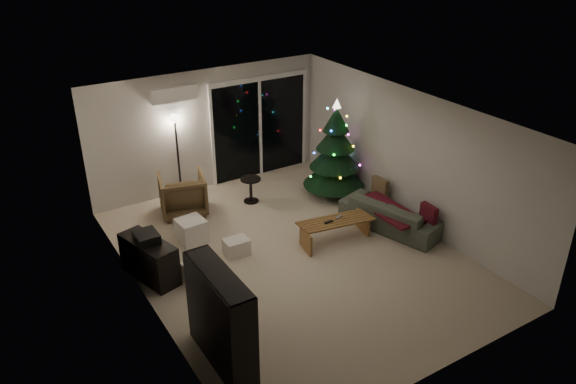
# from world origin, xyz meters

# --- Properties ---
(room) EXTENTS (6.50, 7.51, 2.60)m
(room) POSITION_xyz_m (0.46, 1.49, 1.02)
(room) COLOR beige
(room) RESTS_ON ground
(bookshelf) EXTENTS (0.53, 1.38, 1.35)m
(bookshelf) POSITION_xyz_m (-2.25, -1.62, 0.67)
(bookshelf) COLOR black
(bookshelf) RESTS_ON floor
(media_cabinet) EXTENTS (0.67, 1.14, 0.67)m
(media_cabinet) POSITION_xyz_m (-2.25, 0.65, 0.33)
(media_cabinet) COLOR black
(media_cabinet) RESTS_ON floor
(stereo) EXTENTS (0.34, 0.40, 0.14)m
(stereo) POSITION_xyz_m (-2.25, 0.65, 0.74)
(stereo) COLOR black
(stereo) RESTS_ON media_cabinet
(armchair) EXTENTS (1.04, 1.06, 0.79)m
(armchair) POSITION_xyz_m (-0.97, 2.40, 0.40)
(armchair) COLOR #463824
(armchair) RESTS_ON floor
(ottoman) EXTENTS (0.48, 0.48, 0.41)m
(ottoman) POSITION_xyz_m (-1.25, 1.36, 0.20)
(ottoman) COLOR white
(ottoman) RESTS_ON floor
(cardboard_box_a) EXTENTS (0.49, 0.41, 0.31)m
(cardboard_box_a) POSITION_xyz_m (-1.64, 0.21, 0.15)
(cardboard_box_a) COLOR silver
(cardboard_box_a) RESTS_ON floor
(cardboard_box_b) EXTENTS (0.41, 0.31, 0.29)m
(cardboard_box_b) POSITION_xyz_m (-0.78, 0.53, 0.14)
(cardboard_box_b) COLOR silver
(cardboard_box_b) RESTS_ON floor
(side_table) EXTENTS (0.51, 0.51, 0.51)m
(side_table) POSITION_xyz_m (0.36, 2.13, 0.25)
(side_table) COLOR black
(side_table) RESTS_ON floor
(floor_lamp) EXTENTS (0.27, 0.27, 1.68)m
(floor_lamp) POSITION_xyz_m (-0.72, 3.15, 0.84)
(floor_lamp) COLOR black
(floor_lamp) RESTS_ON floor
(sofa) EXTENTS (1.24, 2.02, 0.55)m
(sofa) POSITION_xyz_m (2.05, -0.16, 0.28)
(sofa) COLOR #585B54
(sofa) RESTS_ON floor
(sofa_throw) EXTENTS (0.59, 1.36, 0.05)m
(sofa_throw) POSITION_xyz_m (1.95, -0.16, 0.40)
(sofa_throw) COLOR #440A14
(sofa_throw) RESTS_ON sofa
(cushion_a) EXTENTS (0.14, 0.37, 0.36)m
(cushion_a) POSITION_xyz_m (2.30, 0.49, 0.50)
(cushion_a) COLOR brown
(cushion_a) RESTS_ON sofa
(cushion_b) EXTENTS (0.13, 0.37, 0.36)m
(cushion_b) POSITION_xyz_m (2.30, -0.81, 0.50)
(cushion_b) COLOR #440A14
(cushion_b) RESTS_ON sofa
(coffee_table) EXTENTS (1.36, 0.67, 0.41)m
(coffee_table) POSITION_xyz_m (0.90, 0.01, 0.21)
(coffee_table) COLOR olive
(coffee_table) RESTS_ON floor
(remote_a) EXTENTS (0.16, 0.05, 0.02)m
(remote_a) POSITION_xyz_m (0.75, 0.01, 0.42)
(remote_a) COLOR black
(remote_a) RESTS_ON coffee_table
(remote_b) EXTENTS (0.16, 0.09, 0.02)m
(remote_b) POSITION_xyz_m (1.00, 0.06, 0.42)
(remote_b) COLOR slate
(remote_b) RESTS_ON coffee_table
(christmas_tree) EXTENTS (1.32, 1.32, 2.03)m
(christmas_tree) POSITION_xyz_m (1.96, 1.52, 1.02)
(christmas_tree) COLOR black
(christmas_tree) RESTS_ON floor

